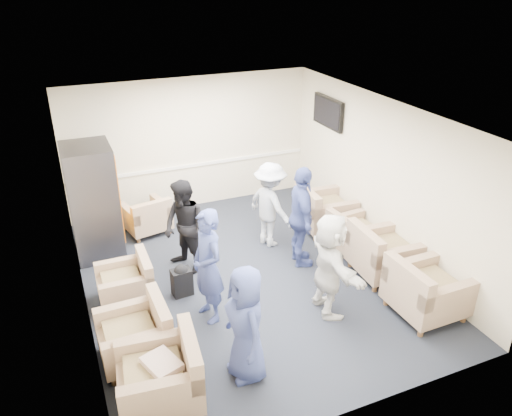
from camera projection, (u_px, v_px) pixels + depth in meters
name	position (u px, v px, depth m)	size (l,w,h in m)	color
floor	(247.00, 277.00, 8.17)	(6.00, 6.00, 0.00)	black
ceiling	(246.00, 116.00, 6.99)	(6.00, 6.00, 0.00)	white
back_wall	(191.00, 144.00, 10.07)	(5.00, 0.02, 2.70)	beige
front_wall	(356.00, 318.00, 5.10)	(5.00, 0.02, 2.70)	beige
left_wall	(74.00, 234.00, 6.70)	(0.02, 6.00, 2.70)	beige
right_wall	(383.00, 178.00, 8.46)	(0.02, 6.00, 2.70)	beige
chair_rail	(192.00, 165.00, 10.25)	(4.98, 0.04, 0.06)	white
tv	(328.00, 112.00, 9.63)	(0.10, 1.00, 0.58)	black
armchair_left_near	(165.00, 377.00, 5.69)	(1.01, 1.01, 0.73)	#997B62
armchair_left_mid	(139.00, 336.00, 6.36)	(0.87, 0.87, 0.68)	#997B62
armchair_left_far	(128.00, 283.00, 7.47)	(0.78, 0.78, 0.62)	#997B62
armchair_right_near	(423.00, 292.00, 7.15)	(0.96, 0.96, 0.76)	#997B62
armchair_right_midnear	(381.00, 255.00, 8.08)	(1.00, 1.00, 0.76)	#997B62
armchair_right_midfar	(353.00, 236.00, 8.77)	(0.88, 0.88, 0.64)	#997B62
armchair_right_far	(322.00, 211.00, 9.52)	(0.98, 0.98, 0.74)	#997B62
armchair_corner	(147.00, 218.00, 9.42)	(0.92, 0.92, 0.62)	#997B62
vending_machine	(93.00, 201.00, 8.47)	(0.80, 0.94, 1.98)	#4A4950
backpack	(182.00, 279.00, 7.64)	(0.32, 0.24, 0.52)	black
pillow	(162.00, 365.00, 5.61)	(0.43, 0.33, 0.13)	beige
person_front_left	(246.00, 324.00, 5.92)	(0.75, 0.49, 1.53)	#3A488C
person_mid_left	(208.00, 266.00, 6.89)	(0.62, 0.41, 1.70)	#3A488C
person_back_left	(185.00, 227.00, 8.05)	(0.77, 0.60, 1.58)	black
person_back_right	(270.00, 205.00, 8.82)	(1.01, 0.58, 1.57)	silver
person_mid_right	(301.00, 217.00, 8.19)	(1.02, 0.43, 1.75)	#3A488C
person_front_right	(330.00, 265.00, 7.05)	(1.46, 0.47, 1.57)	white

